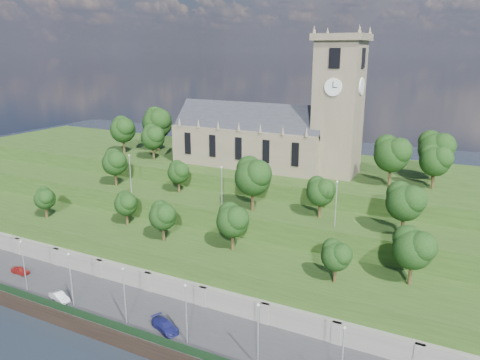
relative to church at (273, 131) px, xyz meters
The scene contains 17 objects.
ground 51.21m from the church, 90.98° to the right, with size 320.00×320.00×0.00m, color black.
promenade 45.42m from the church, 91.13° to the right, with size 160.00×12.00×2.00m, color #2D2D30.
quay_wall 50.78m from the church, 90.98° to the right, with size 160.00×0.50×2.20m, color black.
fence 49.57m from the church, 91.00° to the right, with size 160.00×0.10×1.20m, color black.
retaining_wall 39.48m from the church, 91.33° to the right, with size 160.00×2.10×5.00m.
embankment_lower 33.57m from the church, 91.61° to the right, with size 160.00×12.00×8.00m, color #233F15.
embankment_upper 23.71m from the church, 92.66° to the right, with size 160.00×10.00×12.00m, color #233F15.
hilltop 15.57m from the church, 101.11° to the left, with size 160.00×32.00×15.00m, color #233F15.
church is the anchor object (origin of this frame).
trees_lower 29.73m from the church, 78.79° to the right, with size 69.54×8.69×8.02m.
trees_upper 19.39m from the church, 76.65° to the right, with size 61.07×8.19×9.27m.
trees_hilltop 3.60m from the church, 163.90° to the right, with size 73.33×15.69×10.48m.
lamp_posts_promenade 46.32m from the church, 93.67° to the right, with size 60.36×0.36×8.37m.
lamp_posts_upper 20.95m from the church, 92.26° to the right, with size 40.36×0.36×7.40m.
car_left 53.12m from the church, 125.44° to the right, with size 1.40×3.47×1.18m, color maroon.
car_middle 50.29m from the church, 109.86° to the right, with size 1.40×4.00×1.32m, color #BBBAC0.
car_right 46.94m from the church, 86.00° to the right, with size 1.94×4.78×1.39m, color navy.
Camera 1 is at (38.00, -40.88, 38.32)m, focal length 35.00 mm.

